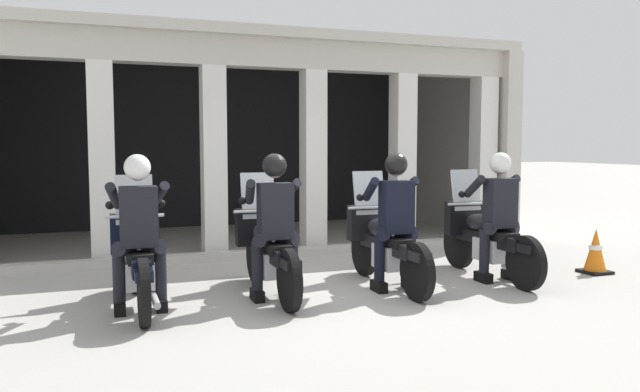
{
  "coord_description": "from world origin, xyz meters",
  "views": [
    {
      "loc": [
        -2.48,
        -6.58,
        1.68
      ],
      "look_at": [
        0.0,
        0.29,
        1.07
      ],
      "focal_mm": 34.58,
      "sensor_mm": 36.0,
      "label": 1
    }
  ],
  "objects": [
    {
      "name": "police_officer_center_right",
      "position": [
        0.71,
        -0.28,
        0.94
      ],
      "size": [
        0.63,
        0.61,
        1.58
      ],
      "rotation": [
        0.0,
        0.0,
        -0.26
      ],
      "color": "black",
      "rests_on": "ground"
    },
    {
      "name": "ground_plane",
      "position": [
        0.0,
        3.0,
        0.0
      ],
      "size": [
        80.0,
        80.0,
        0.0
      ],
      "primitive_type": "plane",
      "color": "#A8A59E"
    },
    {
      "name": "traffic_cone_flank",
      "position": [
        3.61,
        -0.32,
        0.29
      ],
      "size": [
        0.34,
        0.34,
        0.59
      ],
      "color": "black",
      "rests_on": "ground"
    },
    {
      "name": "motorcycle_far_left",
      "position": [
        -2.12,
        0.02,
        0.5
      ],
      "size": [
        0.62,
        2.04,
        1.35
      ],
      "rotation": [
        0.0,
        0.0,
        -0.12
      ],
      "color": "black",
      "rests_on": "ground"
    },
    {
      "name": "police_officer_far_left",
      "position": [
        -2.12,
        -0.27,
        0.94
      ],
      "size": [
        0.63,
        0.61,
        1.58
      ],
      "rotation": [
        0.0,
        0.0,
        -0.12
      ],
      "color": "black",
      "rests_on": "ground"
    },
    {
      "name": "motorcycle_far_right",
      "position": [
        2.12,
        0.01,
        0.5
      ],
      "size": [
        0.62,
        2.04,
        1.35
      ],
      "rotation": [
        0.0,
        0.0,
        -0.2
      ],
      "color": "black",
      "rests_on": "ground"
    },
    {
      "name": "motorcycle_center_left",
      "position": [
        -0.7,
        0.07,
        0.5
      ],
      "size": [
        0.62,
        2.04,
        1.35
      ],
      "rotation": [
        0.0,
        0.0,
        -0.25
      ],
      "color": "black",
      "rests_on": "ground"
    },
    {
      "name": "motorcycle_center_right",
      "position": [
        0.71,
        -0.0,
        0.5
      ],
      "size": [
        0.62,
        2.04,
        1.35
      ],
      "rotation": [
        0.0,
        0.0,
        -0.26
      ],
      "color": "black",
      "rests_on": "ground"
    },
    {
      "name": "police_officer_center_left",
      "position": [
        -0.71,
        -0.22,
        0.94
      ],
      "size": [
        0.63,
        0.61,
        1.58
      ],
      "rotation": [
        0.0,
        0.0,
        -0.25
      ],
      "color": "black",
      "rests_on": "ground"
    },
    {
      "name": "kerb_strip",
      "position": [
        -0.04,
        2.21,
        0.06
      ],
      "size": [
        8.55,
        0.24,
        0.12
      ],
      "primitive_type": "cube",
      "color": "#B7B5AD",
      "rests_on": "ground"
    },
    {
      "name": "police_officer_far_right",
      "position": [
        2.12,
        -0.28,
        0.94
      ],
      "size": [
        0.63,
        0.61,
        1.58
      ],
      "rotation": [
        0.0,
        0.0,
        -0.2
      ],
      "color": "black",
      "rests_on": "ground"
    },
    {
      "name": "station_building",
      "position": [
        -0.04,
        4.7,
        2.12
      ],
      "size": [
        9.05,
        4.11,
        3.45
      ],
      "color": "black",
      "rests_on": "ground"
    }
  ]
}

